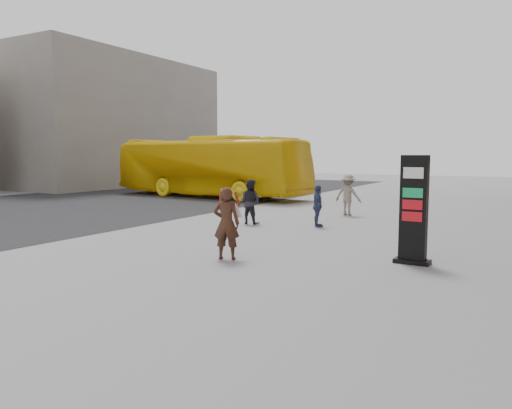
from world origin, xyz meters
The scene contains 9 objects.
ground centered at (0.00, 0.00, 0.00)m, with size 100.00×100.00×0.00m, color #9E9EA3.
road centered at (-13.00, 5.00, 0.00)m, with size 16.00×60.00×0.01m, color black.
bg_building_far centered at (-24.00, 20.00, 5.00)m, with size 10.00×18.00×10.00m, color gray.
info_pylon centered at (4.62, 1.64, 1.25)m, with size 0.82×0.44×2.50m.
woman centered at (0.62, -0.08, 0.89)m, with size 0.79×0.75×1.75m.
bus centered at (-9.73, 14.16, 1.76)m, with size 2.95×12.62×3.51m, color yellow.
pedestrian_a centered at (-1.92, 5.45, 0.81)m, with size 0.78×0.61×1.61m, color #222128.
pedestrian_b centered at (0.33, 9.61, 0.84)m, with size 1.09×0.63×1.69m, color gray.
pedestrian_c centered at (0.49, 5.96, 0.73)m, with size 0.86×0.36×1.46m, color navy.
Camera 1 is at (7.01, -10.03, 2.54)m, focal length 35.00 mm.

